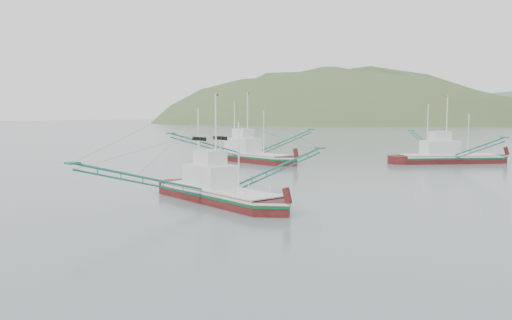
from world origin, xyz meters
The scene contains 5 objects.
ground centered at (0.00, 0.00, 0.00)m, with size 1200.00×1200.00×0.00m, color slate.
main_boat centered at (-0.63, 1.51, 1.83)m, with size 13.75×23.63×9.74m.
bg_boat_left centered at (-20.06, 31.90, 2.03)m, with size 16.31×28.25×11.57m.
bg_boat_far centered at (5.70, 47.41, 2.35)m, with size 22.00×22.92×10.94m.
headland_left centered at (-180.00, 360.00, 0.00)m, with size 448.00×308.00×210.00m, color #455D30.
Camera 1 is at (25.99, -29.94, 7.22)m, focal length 35.00 mm.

